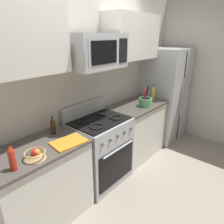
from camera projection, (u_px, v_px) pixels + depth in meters
ground_plane at (137, 200)px, 2.59m from camera, size 16.00×16.00×0.00m
wall_back at (79, 87)px, 2.75m from camera, size 8.00×0.10×2.60m
counter_left at (42, 185)px, 2.19m from camera, size 1.02×0.60×0.91m
range_oven at (100, 150)px, 2.82m from camera, size 0.76×0.65×1.09m
counter_right at (136, 130)px, 3.45m from camera, size 0.99×0.60×0.91m
refrigerator at (165, 95)px, 3.93m from camera, size 0.78×0.71×1.74m
wall_right at (211, 73)px, 3.74m from camera, size 0.10×8.00×2.60m
microwave at (96, 51)px, 2.37m from camera, size 0.72×0.44×0.40m
upper_cabinets_left at (10, 39)px, 1.75m from camera, size 1.01×0.34×0.65m
upper_cabinets_right at (132, 37)px, 3.02m from camera, size 0.98×0.34×0.65m
utensil_crock at (145, 102)px, 3.19m from camera, size 0.20×0.20×0.31m
fruit_basket at (35, 154)px, 1.85m from camera, size 0.19×0.19×0.09m
cutting_board at (69, 142)px, 2.12m from camera, size 0.37×0.28×0.02m
bottle_hot_sauce at (12, 158)px, 1.66m from camera, size 0.06×0.06×0.25m
bottle_soy at (53, 126)px, 2.29m from camera, size 0.06×0.06×0.21m
bottle_oil at (153, 93)px, 3.51m from camera, size 0.07×0.07×0.25m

